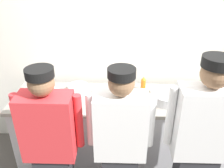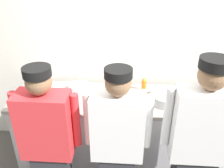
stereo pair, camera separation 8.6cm
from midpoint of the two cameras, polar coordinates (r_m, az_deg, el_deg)
wall_back at (r=2.98m, az=2.14°, el=10.52°), size 4.03×0.10×2.93m
prep_counter at (r=3.02m, az=1.81°, el=-10.85°), size 2.57×0.72×0.93m
chef_near_left at (r=2.28m, az=-15.43°, el=-14.03°), size 0.59×0.24×1.63m
chef_center at (r=2.21m, az=0.79°, el=-14.43°), size 0.59×0.24×1.62m
chef_far_right at (r=2.25m, az=19.12°, el=-13.36°), size 0.62×0.24×1.74m
plate_stack_front at (r=2.84m, az=-14.98°, el=-2.35°), size 0.23×0.23×0.07m
plate_stack_rear at (r=2.89m, az=-8.90°, el=-1.04°), size 0.24×0.24×0.08m
mixing_bowl_steel at (r=2.73m, az=12.22°, el=-2.95°), size 0.39×0.39×0.10m
sheet_tray at (r=2.75m, az=-1.41°, el=-2.96°), size 0.47×0.40×0.02m
squeeze_bottle_primary at (r=3.01m, az=19.76°, el=-0.32°), size 0.06×0.06×0.18m
squeeze_bottle_secondary at (r=2.77m, az=19.66°, el=-2.44°), size 0.06×0.06×0.21m
squeeze_bottle_spare at (r=2.87m, az=6.59°, el=-0.03°), size 0.06×0.06×0.18m
ramekin_red_sauce at (r=2.69m, az=-9.85°, el=-3.90°), size 0.11×0.11×0.04m
ramekin_orange_sauce at (r=2.99m, az=-19.14°, el=-1.73°), size 0.10×0.10×0.04m
deli_cup at (r=2.69m, az=20.01°, el=-4.88°), size 0.09×0.09×0.08m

